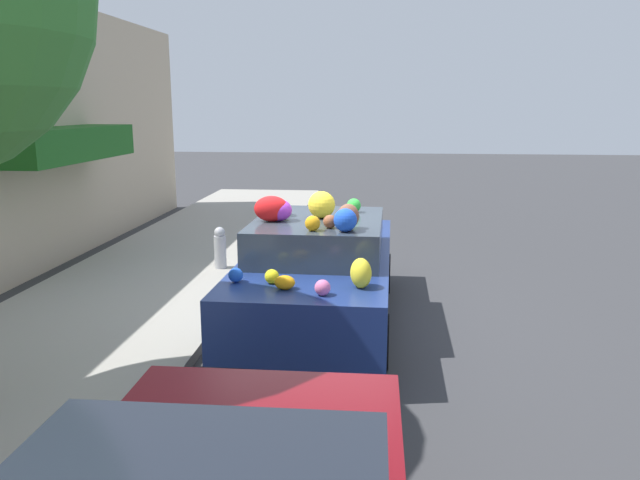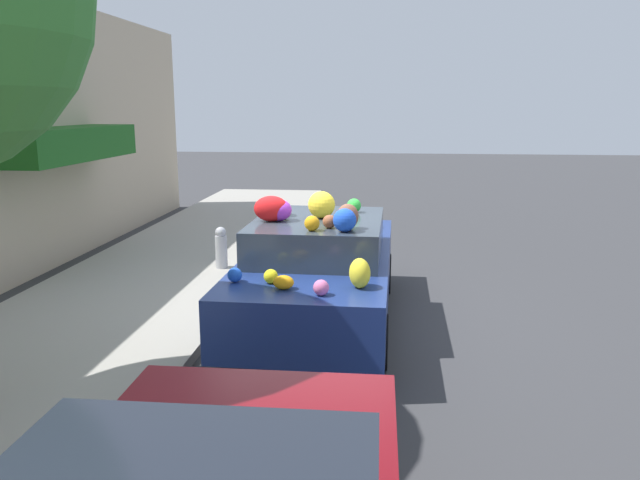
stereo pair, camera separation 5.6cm
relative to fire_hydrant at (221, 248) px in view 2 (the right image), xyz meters
The scene contains 4 objects.
ground_plane 2.79m from the fire_hydrant, 140.54° to the right, with size 60.00×60.00×0.00m, color #38383A.
sidewalk_curb 2.36m from the fire_hydrant, 155.74° to the left, with size 24.00×3.20×0.13m.
fire_hydrant is the anchor object (origin of this frame).
art_car 2.88m from the fire_hydrant, 138.78° to the right, with size 4.57×1.88×1.76m.
Camera 2 is at (-7.81, -0.99, 2.81)m, focal length 35.00 mm.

